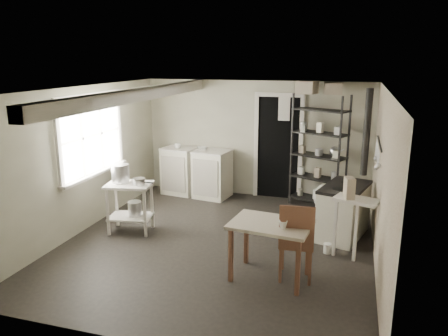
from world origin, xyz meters
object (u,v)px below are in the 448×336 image
(work_table, at_px, (270,250))
(chair, at_px, (297,242))
(stove, at_px, (344,209))
(prep_table, at_px, (130,208))
(stockpot, at_px, (120,174))
(flour_sack, at_px, (325,198))
(shelf_rack, at_px, (319,157))
(base_cabinets, at_px, (196,173))

(work_table, height_order, chair, chair)
(stove, distance_m, chair, 1.64)
(work_table, distance_m, chair, 0.35)
(prep_table, bearing_deg, work_table, -19.84)
(stove, bearing_deg, work_table, -101.47)
(stockpot, distance_m, flour_sack, 3.67)
(stove, bearing_deg, stockpot, -152.53)
(stockpot, xyz_separation_m, flour_sack, (3.09, 1.86, -0.70))
(prep_table, relative_size, stockpot, 2.64)
(shelf_rack, bearing_deg, work_table, -72.81)
(stockpot, relative_size, base_cabinets, 0.21)
(stockpot, height_order, stove, stockpot)
(prep_table, bearing_deg, stove, 13.59)
(shelf_rack, distance_m, work_table, 3.05)
(stove, xyz_separation_m, chair, (-0.52, -1.55, 0.04))
(flour_sack, bearing_deg, work_table, -99.99)
(stockpot, xyz_separation_m, shelf_rack, (2.91, 2.07, 0.01))
(stockpot, height_order, chair, stockpot)
(work_table, bearing_deg, stove, 63.49)
(prep_table, xyz_separation_m, stockpot, (-0.16, 0.03, 0.54))
(base_cabinets, bearing_deg, work_table, -47.23)
(work_table, relative_size, flour_sack, 1.93)
(stove, bearing_deg, base_cabinets, 170.38)
(prep_table, height_order, chair, chair)
(base_cabinets, height_order, stove, base_cabinets)
(work_table, relative_size, chair, 0.96)
(base_cabinets, height_order, work_table, base_cabinets)
(chair, bearing_deg, flour_sack, 81.49)
(base_cabinets, distance_m, work_table, 3.67)
(stockpot, relative_size, chair, 0.29)
(chair, distance_m, flour_sack, 2.67)
(base_cabinets, bearing_deg, prep_table, -91.05)
(base_cabinets, distance_m, stove, 3.23)
(base_cabinets, relative_size, shelf_rack, 0.69)
(shelf_rack, xyz_separation_m, flour_sack, (0.18, -0.22, -0.71))
(prep_table, relative_size, stove, 0.77)
(flour_sack, bearing_deg, shelf_rack, 129.34)
(flour_sack, bearing_deg, stove, -72.58)
(work_table, bearing_deg, stockpot, 160.64)
(base_cabinets, distance_m, shelf_rack, 2.46)
(stove, bearing_deg, prep_table, -151.37)
(base_cabinets, relative_size, stove, 1.39)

